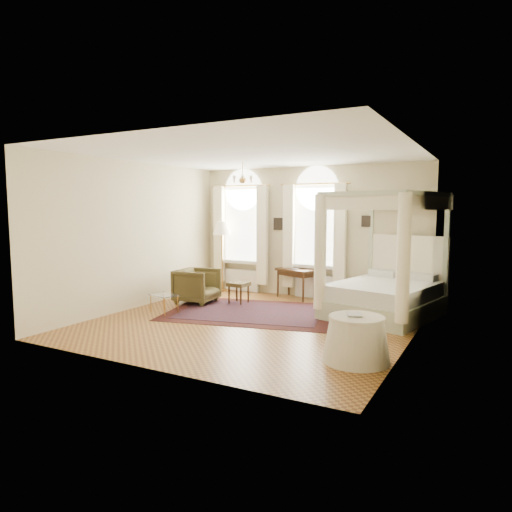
{
  "coord_description": "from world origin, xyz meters",
  "views": [
    {
      "loc": [
        4.26,
        -7.77,
        2.26
      ],
      "look_at": [
        -0.13,
        0.4,
        1.28
      ],
      "focal_mm": 32.0,
      "sensor_mm": 36.0,
      "label": 1
    }
  ],
  "objects_px": {
    "nightstand": "(402,297)",
    "floor_lamp": "(222,232)",
    "stool": "(239,286)",
    "writing_desk": "(296,273)",
    "coffee_table": "(164,296)",
    "side_table": "(356,339)",
    "armchair": "(197,286)",
    "canopy_bed": "(383,289)"
  },
  "relations": [
    {
      "from": "canopy_bed",
      "to": "coffee_table",
      "type": "relative_size",
      "value": 4.02
    },
    {
      "from": "writing_desk",
      "to": "side_table",
      "type": "distance_m",
      "value": 4.78
    },
    {
      "from": "armchair",
      "to": "floor_lamp",
      "type": "distance_m",
      "value": 2.1
    },
    {
      "from": "canopy_bed",
      "to": "stool",
      "type": "xyz_separation_m",
      "value": [
        -3.33,
        -0.28,
        -0.17
      ]
    },
    {
      "from": "stool",
      "to": "side_table",
      "type": "height_order",
      "value": "side_table"
    },
    {
      "from": "canopy_bed",
      "to": "side_table",
      "type": "bearing_deg",
      "value": -84.48
    },
    {
      "from": "armchair",
      "to": "coffee_table",
      "type": "height_order",
      "value": "armchair"
    },
    {
      "from": "nightstand",
      "to": "coffee_table",
      "type": "height_order",
      "value": "nightstand"
    },
    {
      "from": "side_table",
      "to": "stool",
      "type": "bearing_deg",
      "value": 142.78
    },
    {
      "from": "coffee_table",
      "to": "floor_lamp",
      "type": "distance_m",
      "value": 3.16
    },
    {
      "from": "writing_desk",
      "to": "nightstand",
      "type": "bearing_deg",
      "value": 0.23
    },
    {
      "from": "nightstand",
      "to": "stool",
      "type": "height_order",
      "value": "nightstand"
    },
    {
      "from": "writing_desk",
      "to": "coffee_table",
      "type": "relative_size",
      "value": 1.63
    },
    {
      "from": "nightstand",
      "to": "stool",
      "type": "xyz_separation_m",
      "value": [
        -3.55,
        -1.21,
        0.14
      ]
    },
    {
      "from": "coffee_table",
      "to": "canopy_bed",
      "type": "bearing_deg",
      "value": 24.29
    },
    {
      "from": "nightstand",
      "to": "armchair",
      "type": "relative_size",
      "value": 0.61
    },
    {
      "from": "armchair",
      "to": "side_table",
      "type": "distance_m",
      "value": 5.08
    },
    {
      "from": "stool",
      "to": "armchair",
      "type": "bearing_deg",
      "value": -154.04
    },
    {
      "from": "canopy_bed",
      "to": "nightstand",
      "type": "distance_m",
      "value": 1.0
    },
    {
      "from": "armchair",
      "to": "side_table",
      "type": "xyz_separation_m",
      "value": [
        4.52,
        -2.32,
        -0.08
      ]
    },
    {
      "from": "stool",
      "to": "coffee_table",
      "type": "distance_m",
      "value": 1.87
    },
    {
      "from": "canopy_bed",
      "to": "floor_lamp",
      "type": "xyz_separation_m",
      "value": [
        -4.59,
        0.97,
        1.03
      ]
    },
    {
      "from": "writing_desk",
      "to": "coffee_table",
      "type": "bearing_deg",
      "value": -123.36
    },
    {
      "from": "nightstand",
      "to": "floor_lamp",
      "type": "xyz_separation_m",
      "value": [
        -4.8,
        0.04,
        1.34
      ]
    },
    {
      "from": "writing_desk",
      "to": "armchair",
      "type": "bearing_deg",
      "value": -138.63
    },
    {
      "from": "nightstand",
      "to": "side_table",
      "type": "relative_size",
      "value": 0.56
    },
    {
      "from": "stool",
      "to": "coffee_table",
      "type": "xyz_separation_m",
      "value": [
        -0.91,
        -1.64,
        -0.06
      ]
    },
    {
      "from": "canopy_bed",
      "to": "coffee_table",
      "type": "distance_m",
      "value": 4.66
    },
    {
      "from": "armchair",
      "to": "floor_lamp",
      "type": "xyz_separation_m",
      "value": [
        -0.36,
        1.68,
        1.21
      ]
    },
    {
      "from": "stool",
      "to": "floor_lamp",
      "type": "distance_m",
      "value": 2.14
    },
    {
      "from": "coffee_table",
      "to": "side_table",
      "type": "height_order",
      "value": "side_table"
    },
    {
      "from": "stool",
      "to": "floor_lamp",
      "type": "bearing_deg",
      "value": 135.1
    },
    {
      "from": "coffee_table",
      "to": "side_table",
      "type": "relative_size",
      "value": 0.68
    },
    {
      "from": "nightstand",
      "to": "coffee_table",
      "type": "bearing_deg",
      "value": -147.46
    },
    {
      "from": "side_table",
      "to": "coffee_table",
      "type": "bearing_deg",
      "value": 166.14
    },
    {
      "from": "coffee_table",
      "to": "side_table",
      "type": "distance_m",
      "value": 4.67
    },
    {
      "from": "nightstand",
      "to": "stool",
      "type": "relative_size",
      "value": 1.1
    },
    {
      "from": "writing_desk",
      "to": "coffee_table",
      "type": "distance_m",
      "value": 3.4
    },
    {
      "from": "writing_desk",
      "to": "armchair",
      "type": "distance_m",
      "value": 2.48
    },
    {
      "from": "floor_lamp",
      "to": "side_table",
      "type": "height_order",
      "value": "floor_lamp"
    },
    {
      "from": "side_table",
      "to": "armchair",
      "type": "bearing_deg",
      "value": 152.86
    },
    {
      "from": "floor_lamp",
      "to": "writing_desk",
      "type": "bearing_deg",
      "value": -1.33
    }
  ]
}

